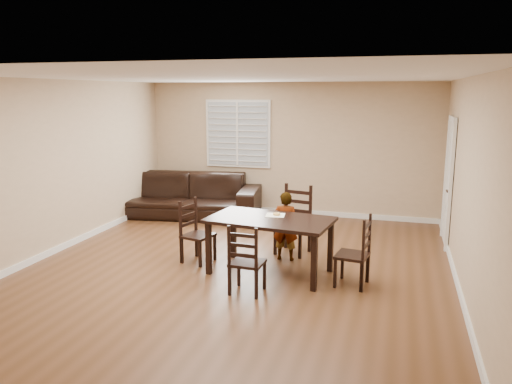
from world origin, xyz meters
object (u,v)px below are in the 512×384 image
at_px(chair_left, 192,233).
at_px(chair_near, 296,221).
at_px(chair_right, 361,255).
at_px(dining_table, 270,224).
at_px(child, 285,226).
at_px(sofa, 187,195).
at_px(donut, 277,214).
at_px(chair_far, 244,264).

bearing_deg(chair_left, chair_near, -43.13).
relative_size(chair_left, chair_right, 0.99).
height_order(chair_near, chair_right, chair_near).
bearing_deg(dining_table, chair_near, 89.49).
height_order(dining_table, child, child).
distance_m(chair_right, sofa, 4.72).
distance_m(child, donut, 0.51).
bearing_deg(child, dining_table, 80.58).
height_order(dining_table, donut, donut).
bearing_deg(chair_near, chair_left, -136.08).
relative_size(chair_far, chair_left, 0.96).
distance_m(dining_table, donut, 0.22).
distance_m(chair_right, child, 1.41).
height_order(chair_far, sofa, chair_far).
bearing_deg(sofa, dining_table, -55.48).
height_order(chair_near, donut, chair_near).
height_order(chair_left, chair_right, chair_right).
height_order(child, sofa, child).
bearing_deg(chair_right, chair_near, -129.81).
relative_size(chair_right, child, 0.90).
bearing_deg(chair_near, donut, -85.04).
distance_m(child, sofa, 3.32).
relative_size(chair_right, donut, 8.68).
distance_m(chair_far, chair_right, 1.54).
bearing_deg(chair_left, child, -57.70).
height_order(dining_table, chair_far, chair_far).
xyz_separation_m(dining_table, sofa, (-2.48, 2.72, -0.27)).
xyz_separation_m(chair_far, chair_left, (-1.15, 1.05, 0.02)).
bearing_deg(chair_near, chair_right, -36.27).
xyz_separation_m(chair_far, donut, (0.15, 1.06, 0.40)).
relative_size(dining_table, chair_right, 1.89).
bearing_deg(chair_right, sofa, -119.57).
relative_size(chair_near, sofa, 0.36).
height_order(dining_table, chair_left, chair_left).
height_order(chair_far, child, child).
bearing_deg(sofa, donut, -52.95).
bearing_deg(sofa, chair_near, -40.01).
xyz_separation_m(dining_table, child, (0.08, 0.61, -0.18)).
distance_m(dining_table, chair_far, 0.92).
bearing_deg(dining_table, chair_far, -89.40).
bearing_deg(dining_table, chair_right, -0.06).
relative_size(dining_table, child, 1.70).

